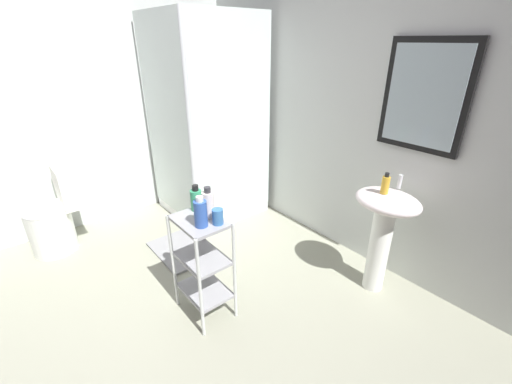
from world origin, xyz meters
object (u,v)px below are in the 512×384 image
(shampoo_bottle_blue, at_px, (201,213))
(storage_cart, at_px, (202,260))
(body_wash_bottle_green, at_px, (196,199))
(toilet, at_px, (55,218))
(bath_mat, at_px, (180,250))
(lotion_bottle_white, at_px, (208,204))
(shower_stall, at_px, (208,174))
(rinse_cup, at_px, (218,217))
(hand_soap_bottle, at_px, (385,184))
(pedestal_sink, at_px, (384,222))

(shampoo_bottle_blue, bearing_deg, storage_cart, 160.69)
(storage_cart, distance_m, body_wash_bottle_green, 0.41)
(toilet, relative_size, bath_mat, 1.27)
(storage_cart, relative_size, lotion_bottle_white, 3.66)
(shower_stall, bearing_deg, shampoo_bottle_blue, -32.60)
(storage_cart, xyz_separation_m, rinse_cup, (0.11, 0.07, 0.35))
(body_wash_bottle_green, distance_m, bath_mat, 1.04)
(hand_soap_bottle, bearing_deg, lotion_bottle_white, -119.98)
(bath_mat, bearing_deg, shower_stall, 126.69)
(pedestal_sink, bearing_deg, shower_stall, -169.86)
(pedestal_sink, xyz_separation_m, storage_cart, (-0.61, -1.14, -0.14))
(lotion_bottle_white, relative_size, body_wash_bottle_green, 1.15)
(hand_soap_bottle, bearing_deg, shampoo_bottle_blue, -114.74)
(storage_cart, relative_size, bath_mat, 1.23)
(shower_stall, xyz_separation_m, pedestal_sink, (1.84, 0.33, 0.12))
(hand_soap_bottle, relative_size, lotion_bottle_white, 0.73)
(pedestal_sink, height_order, shampoo_bottle_blue, shampoo_bottle_blue)
(shower_stall, bearing_deg, rinse_cup, -28.91)
(bath_mat, bearing_deg, body_wash_bottle_green, -11.88)
(lotion_bottle_white, bearing_deg, storage_cart, -89.12)
(pedestal_sink, relative_size, lotion_bottle_white, 4.01)
(hand_soap_bottle, distance_m, lotion_bottle_white, 1.19)
(rinse_cup, bearing_deg, bath_mat, 171.65)
(hand_soap_bottle, distance_m, bath_mat, 1.86)
(pedestal_sink, height_order, bath_mat, pedestal_sink)
(body_wash_bottle_green, bearing_deg, pedestal_sink, 55.53)
(toilet, distance_m, bath_mat, 1.14)
(pedestal_sink, bearing_deg, lotion_bottle_white, -119.96)
(shower_stall, relative_size, rinse_cup, 20.23)
(rinse_cup, distance_m, bath_mat, 1.19)
(pedestal_sink, xyz_separation_m, body_wash_bottle_green, (-0.74, -1.08, 0.24))
(lotion_bottle_white, distance_m, shampoo_bottle_blue, 0.12)
(storage_cart, relative_size, shampoo_bottle_blue, 3.77)
(storage_cart, height_order, body_wash_bottle_green, body_wash_bottle_green)
(storage_cart, bearing_deg, hand_soap_bottle, 61.75)
(shower_stall, distance_m, lotion_bottle_white, 1.48)
(pedestal_sink, xyz_separation_m, bath_mat, (-1.39, -0.94, -0.57))
(shower_stall, distance_m, bath_mat, 0.89)
(lotion_bottle_white, relative_size, rinse_cup, 2.05)
(lotion_bottle_white, xyz_separation_m, body_wash_bottle_green, (-0.13, -0.01, -0.01))
(storage_cart, height_order, rinse_cup, rinse_cup)
(body_wash_bottle_green, relative_size, bath_mat, 0.29)
(storage_cart, relative_size, rinse_cup, 7.49)
(toilet, xyz_separation_m, hand_soap_bottle, (2.11, 1.72, 0.56))
(shower_stall, relative_size, body_wash_bottle_green, 11.33)
(pedestal_sink, relative_size, toilet, 1.07)
(pedestal_sink, xyz_separation_m, hand_soap_bottle, (-0.02, -0.04, 0.30))
(pedestal_sink, distance_m, storage_cart, 1.30)
(toilet, height_order, storage_cart, toilet)
(shampoo_bottle_blue, relative_size, rinse_cup, 1.98)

